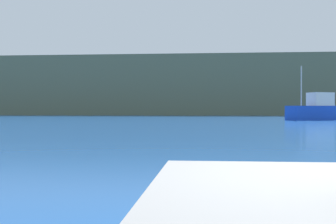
% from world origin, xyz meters
% --- Properties ---
extents(hillside_backdrop, '(140.00, 14.85, 9.75)m').
position_xyz_m(hillside_backdrop, '(0.00, 72.88, 4.87)').
color(hillside_backdrop, '#5B664C').
rests_on(hillside_backdrop, ground).
extents(fishing_boat_blue, '(6.35, 4.28, 5.26)m').
position_xyz_m(fishing_boat_blue, '(9.51, 41.16, 1.00)').
color(fishing_boat_blue, blue).
rests_on(fishing_boat_blue, ground).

